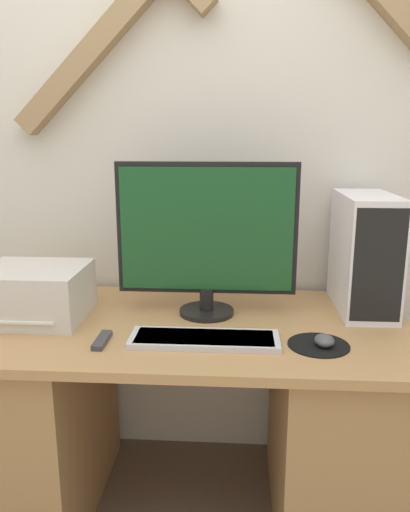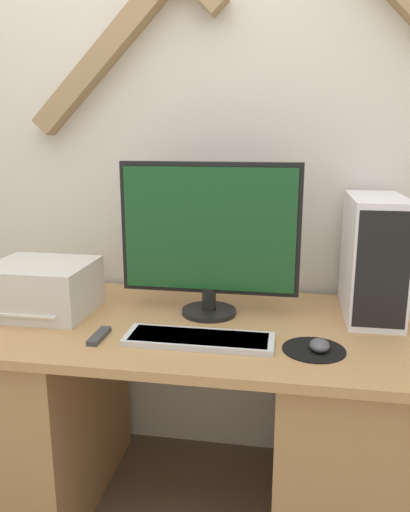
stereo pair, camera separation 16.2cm
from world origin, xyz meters
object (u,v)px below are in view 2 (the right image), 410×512
object	(u,v)px
monitor	(209,234)
remote_control	(99,336)
keyboard	(199,339)
computer_tower	(373,257)
mouse	(320,345)
printer	(42,288)

from	to	relation	value
monitor	remote_control	size ratio (longest dim) A/B	4.80
keyboard	computer_tower	distance (m)	0.67
remote_control	keyboard	bearing A→B (deg)	4.56
remote_control	mouse	bearing A→B (deg)	1.03
computer_tower	printer	xyz separation A→B (m)	(-1.14, -0.17, -0.12)
keyboard	printer	distance (m)	0.62
printer	computer_tower	bearing A→B (deg)	8.34
keyboard	computer_tower	world-z (taller)	computer_tower
monitor	mouse	size ratio (longest dim) A/B	8.51
remote_control	printer	bearing A→B (deg)	145.24
mouse	remote_control	bearing A→B (deg)	-178.97
mouse	remote_control	xyz separation A→B (m)	(-0.67, -0.01, -0.01)
monitor	remote_control	distance (m)	0.49
remote_control	computer_tower	bearing A→B (deg)	23.05
monitor	mouse	distance (m)	0.52
keyboard	remote_control	distance (m)	0.31
mouse	printer	size ratio (longest dim) A/B	0.21
monitor	keyboard	distance (m)	0.37
mouse	computer_tower	bearing A→B (deg)	61.88
monitor	computer_tower	size ratio (longest dim) A/B	1.48
monitor	mouse	world-z (taller)	monitor
keyboard	monitor	bearing A→B (deg)	92.03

